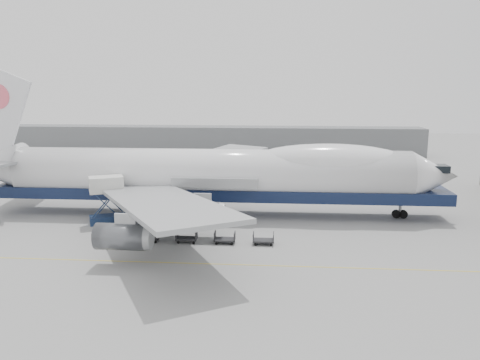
{
  "coord_description": "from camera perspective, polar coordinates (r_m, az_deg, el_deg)",
  "views": [
    {
      "loc": [
        8.69,
        -48.72,
        16.97
      ],
      "look_at": [
        4.42,
        6.0,
        5.99
      ],
      "focal_mm": 35.0,
      "sensor_mm": 36.0,
      "label": 1
    }
  ],
  "objects": [
    {
      "name": "ground",
      "position": [
        52.31,
        -5.39,
        -7.67
      ],
      "size": [
        260.0,
        260.0,
        0.0
      ],
      "primitive_type": "plane",
      "color": "gray",
      "rests_on": "ground"
    },
    {
      "name": "apron_line",
      "position": [
        46.78,
        -6.66,
        -10.04
      ],
      "size": [
        60.0,
        0.15,
        0.01
      ],
      "primitive_type": "cube",
      "color": "gold",
      "rests_on": "ground"
    },
    {
      "name": "hangar",
      "position": [
        120.93,
        -4.47,
        4.88
      ],
      "size": [
        110.0,
        8.0,
        7.0
      ],
      "primitive_type": "cube",
      "color": "slate",
      "rests_on": "ground"
    },
    {
      "name": "airliner",
      "position": [
        62.29,
        -3.03,
        0.8
      ],
      "size": [
        67.0,
        55.3,
        19.98
      ],
      "color": "white",
      "rests_on": "ground"
    },
    {
      "name": "catering_truck",
      "position": [
        61.05,
        -15.91,
        -1.95
      ],
      "size": [
        4.95,
        4.27,
        5.98
      ],
      "rotation": [
        0.0,
        0.0,
        0.43
      ],
      "color": "navy",
      "rests_on": "ground"
    },
    {
      "name": "dolly_0",
      "position": [
        54.73,
        -15.35,
        -6.59
      ],
      "size": [
        2.3,
        1.35,
        1.3
      ],
      "color": "#2D2D30",
      "rests_on": "ground"
    },
    {
      "name": "dolly_1",
      "position": [
        53.46,
        -11.03,
        -6.81
      ],
      "size": [
        2.3,
        1.35,
        1.3
      ],
      "color": "#2D2D30",
      "rests_on": "ground"
    },
    {
      "name": "dolly_2",
      "position": [
        52.51,
        -6.52,
        -7.01
      ],
      "size": [
        2.3,
        1.35,
        1.3
      ],
      "color": "#2D2D30",
      "rests_on": "ground"
    },
    {
      "name": "dolly_3",
      "position": [
        51.89,
        -1.87,
        -7.17
      ],
      "size": [
        2.3,
        1.35,
        1.3
      ],
      "color": "#2D2D30",
      "rests_on": "ground"
    },
    {
      "name": "dolly_4",
      "position": [
        51.61,
        2.86,
        -7.28
      ],
      "size": [
        2.3,
        1.35,
        1.3
      ],
      "color": "#2D2D30",
      "rests_on": "ground"
    }
  ]
}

